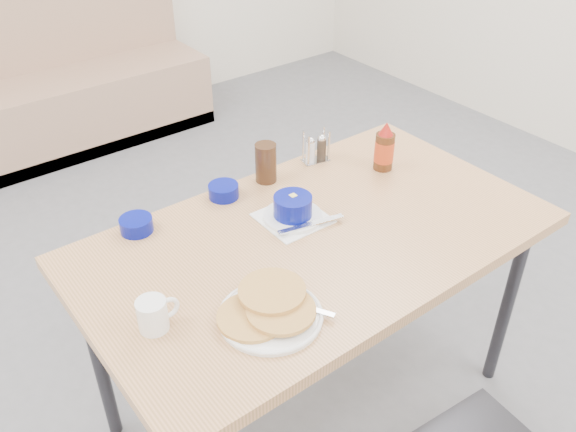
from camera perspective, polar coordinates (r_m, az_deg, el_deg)
booth_bench at (r=4.04m, az=-21.60°, el=10.77°), size 1.90×0.56×1.22m
dining_table at (r=1.85m, az=2.60°, el=-3.27°), size 1.40×0.80×0.76m
pancake_plate at (r=1.53m, az=-1.74°, el=-8.84°), size 0.26×0.26×0.05m
coffee_mug at (r=1.52m, az=-12.44°, el=-8.95°), size 0.11×0.07×0.08m
grits_setting at (r=1.85m, az=0.47°, el=0.61°), size 0.21×0.21×0.08m
creamer_bowl at (r=1.86m, az=-14.01°, el=-0.80°), size 0.10×0.10×0.04m
butter_bowl at (r=1.97m, az=-6.04°, el=2.34°), size 0.10×0.10×0.04m
amber_tumbler at (r=2.03m, az=-2.09°, el=5.00°), size 0.08×0.08×0.13m
condiment_caddy at (r=2.16m, az=2.63°, el=6.12°), size 0.10×0.07×0.11m
syrup_bottle at (r=2.12m, az=9.00°, el=6.22°), size 0.07×0.07×0.18m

